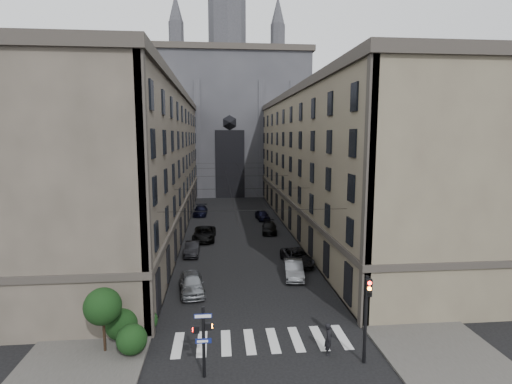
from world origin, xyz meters
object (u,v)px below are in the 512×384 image
object	(u,v)px
car_left_midnear	(192,249)
gothic_tower	(228,114)
car_right_near	(294,269)
car_right_midfar	(269,228)
car_left_near	(192,283)
car_right_midnear	(297,257)
car_left_far	(200,211)
pedestrian	(329,339)
pedestrian_signal_left	(203,337)
car_left_midfar	(204,234)
car_right_far	(262,215)
traffic_light_right	(367,309)

from	to	relation	value
car_left_midnear	gothic_tower	bearing A→B (deg)	84.10
car_right_near	car_right_midfar	world-z (taller)	car_right_near
car_left_near	car_left_midnear	size ratio (longest dim) A/B	1.13
car_right_midnear	car_right_near	bearing A→B (deg)	-111.46
car_left_far	pedestrian	xyz separation A→B (m)	(9.27, -42.86, 0.21)
car_right_midnear	pedestrian	xyz separation A→B (m)	(-1.48, -16.70, 0.22)
pedestrian_signal_left	car_left_far	size ratio (longest dim) A/B	0.77
pedestrian_signal_left	car_left_midfar	xyz separation A→B (m)	(-0.86, 28.68, -1.51)
gothic_tower	car_right_midfar	distance (m)	45.41
car_left_far	car_right_far	world-z (taller)	car_left_far
car_left_midnear	car_left_midfar	bearing A→B (deg)	80.00
gothic_tower	traffic_light_right	bearing A→B (deg)	-85.62
car_right_midfar	car_right_far	world-z (taller)	car_right_far
car_right_near	car_right_far	distance (m)	25.28
car_right_near	car_right_far	bearing A→B (deg)	96.37
traffic_light_right	car_left_near	xyz separation A→B (m)	(-10.47, 11.41, -2.46)
car_left_far	car_right_far	distance (m)	10.71
car_left_near	car_right_far	xyz separation A→B (m)	(9.07, 27.99, -0.09)
traffic_light_right	car_left_near	size ratio (longest dim) A/B	1.07
car_left_near	car_right_midfar	bearing A→B (deg)	58.34
car_left_midnear	car_right_near	bearing A→B (deg)	-39.02
gothic_tower	car_right_far	world-z (taller)	gothic_tower
gothic_tower	car_right_near	xyz separation A→B (m)	(4.20, -58.91, -17.03)
car_right_far	car_right_midnear	bearing A→B (deg)	-93.82
car_left_midnear	pedestrian	size ratio (longest dim) A/B	2.24
gothic_tower	car_left_far	size ratio (longest dim) A/B	11.16
pedestrian_signal_left	car_left_midnear	xyz separation A→B (m)	(-1.98, 22.47, -1.61)
car_right_midfar	traffic_light_right	bearing A→B (deg)	-80.78
pedestrian_signal_left	car_left_far	xyz separation A→B (m)	(-1.95, 44.44, -1.57)
car_left_midfar	car_right_midfar	size ratio (longest dim) A/B	1.22
car_left_midnear	car_right_midnear	bearing A→B (deg)	-20.99
traffic_light_right	car_left_far	bearing A→B (deg)	104.11
traffic_light_right	car_left_midfar	world-z (taller)	traffic_light_right
pedestrian_signal_left	traffic_light_right	world-z (taller)	traffic_light_right
traffic_light_right	car_right_near	world-z (taller)	traffic_light_right
car_right_near	car_right_far	size ratio (longest dim) A/B	1.08
car_right_near	traffic_light_right	bearing A→B (deg)	-77.97
car_left_midnear	car_left_midfar	world-z (taller)	car_left_midfar
car_left_midfar	car_right_midnear	distance (m)	14.19
car_left_midnear	car_right_near	distance (m)	12.52
traffic_light_right	car_right_midnear	distance (m)	18.04
pedestrian_signal_left	car_left_midfar	world-z (taller)	pedestrian_signal_left
car_right_near	car_right_far	world-z (taller)	car_right_near
traffic_light_right	car_left_far	world-z (taller)	traffic_light_right
car_right_far	pedestrian	world-z (taller)	pedestrian
traffic_light_right	car_right_far	size ratio (longest dim) A/B	1.20
car_left_midfar	car_right_near	size ratio (longest dim) A/B	1.25
car_right_midfar	car_right_near	bearing A→B (deg)	-83.35
gothic_tower	pedestrian	bearing A→B (deg)	-86.97
pedestrian_signal_left	pedestrian	distance (m)	7.61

